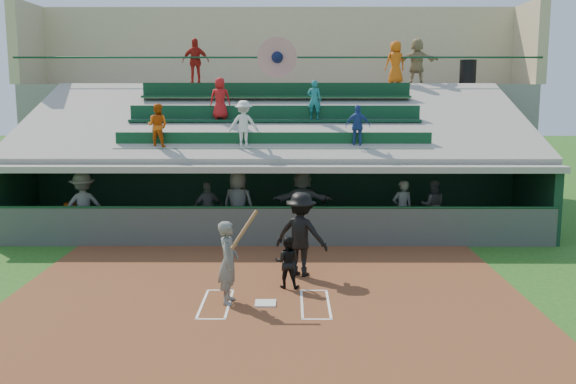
{
  "coord_description": "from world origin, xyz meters",
  "views": [
    {
      "loc": [
        0.53,
        -12.67,
        4.36
      ],
      "look_at": [
        0.45,
        3.5,
        1.8
      ],
      "focal_mm": 40.0,
      "sensor_mm": 36.0,
      "label": 1
    }
  ],
  "objects_px": {
    "home_plate": "(266,303)",
    "catcher": "(287,262)",
    "white_table": "(68,225)",
    "trash_bin": "(468,72)",
    "water_cooler": "(70,209)",
    "batter_at_plate": "(229,262)"
  },
  "relations": [
    {
      "from": "home_plate",
      "to": "trash_bin",
      "type": "bearing_deg",
      "value": 60.0
    },
    {
      "from": "catcher",
      "to": "water_cooler",
      "type": "height_order",
      "value": "catcher"
    },
    {
      "from": "home_plate",
      "to": "batter_at_plate",
      "type": "xyz_separation_m",
      "value": [
        -0.76,
        0.09,
        0.85
      ]
    },
    {
      "from": "home_plate",
      "to": "trash_bin",
      "type": "relative_size",
      "value": 0.45
    },
    {
      "from": "white_table",
      "to": "trash_bin",
      "type": "height_order",
      "value": "trash_bin"
    },
    {
      "from": "white_table",
      "to": "batter_at_plate",
      "type": "bearing_deg",
      "value": -43.9
    },
    {
      "from": "white_table",
      "to": "trash_bin",
      "type": "distance_m",
      "value": 15.95
    },
    {
      "from": "home_plate",
      "to": "water_cooler",
      "type": "distance_m",
      "value": 8.79
    },
    {
      "from": "batter_at_plate",
      "to": "white_table",
      "type": "bearing_deg",
      "value": 131.82
    },
    {
      "from": "water_cooler",
      "to": "white_table",
      "type": "bearing_deg",
      "value": -134.47
    },
    {
      "from": "home_plate",
      "to": "trash_bin",
      "type": "height_order",
      "value": "trash_bin"
    },
    {
      "from": "batter_at_plate",
      "to": "trash_bin",
      "type": "relative_size",
      "value": 2.05
    },
    {
      "from": "home_plate",
      "to": "catcher",
      "type": "relative_size",
      "value": 0.37
    },
    {
      "from": "home_plate",
      "to": "water_cooler",
      "type": "xyz_separation_m",
      "value": [
        -6.13,
        6.25,
        0.81
      ]
    },
    {
      "from": "home_plate",
      "to": "batter_at_plate",
      "type": "relative_size",
      "value": 0.22
    },
    {
      "from": "batter_at_plate",
      "to": "catcher",
      "type": "relative_size",
      "value": 1.68
    },
    {
      "from": "water_cooler",
      "to": "batter_at_plate",
      "type": "bearing_deg",
      "value": -48.9
    },
    {
      "from": "catcher",
      "to": "white_table",
      "type": "height_order",
      "value": "catcher"
    },
    {
      "from": "white_table",
      "to": "water_cooler",
      "type": "bearing_deg",
      "value": 49.8
    },
    {
      "from": "batter_at_plate",
      "to": "catcher",
      "type": "bearing_deg",
      "value": 40.62
    },
    {
      "from": "trash_bin",
      "to": "catcher",
      "type": "bearing_deg",
      "value": -120.75
    },
    {
      "from": "home_plate",
      "to": "batter_at_plate",
      "type": "bearing_deg",
      "value": 173.24
    }
  ]
}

